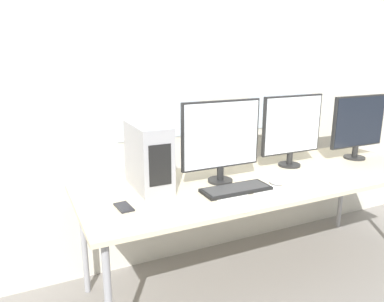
{
  "coord_description": "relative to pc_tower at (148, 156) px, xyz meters",
  "views": [
    {
      "loc": [
        -1.49,
        -1.57,
        1.62
      ],
      "look_at": [
        -0.54,
        0.44,
        1.03
      ],
      "focal_mm": 35.0,
      "sensor_mm": 36.0,
      "label": 1
    }
  ],
  "objects": [
    {
      "name": "wall_back",
      "position": [
        0.77,
        0.42,
        0.37
      ],
      "size": [
        8.0,
        0.07,
        2.7
      ],
      "color": "beige",
      "rests_on": "ground_plane"
    },
    {
      "name": "desk",
      "position": [
        0.77,
        -0.15,
        -0.25
      ],
      "size": [
        2.51,
        0.88,
        0.78
      ],
      "color": "beige",
      "rests_on": "ground_plane"
    },
    {
      "name": "paper_sheet_left",
      "position": [
        0.4,
        -0.43,
        -0.2
      ],
      "size": [
        0.27,
        0.33,
        0.0
      ],
      "rotation": [
        0.0,
        0.0,
        0.21
      ],
      "color": "white",
      "rests_on": "desk"
    },
    {
      "name": "paper_sheet_front",
      "position": [
        0.66,
        -0.38,
        -0.2
      ],
      "size": [
        0.32,
        0.36,
        0.0
      ],
      "rotation": [
        0.0,
        0.0,
        0.45
      ],
      "color": "white",
      "rests_on": "desk"
    },
    {
      "name": "pc_tower",
      "position": [
        0.0,
        0.0,
        0.0
      ],
      "size": [
        0.19,
        0.42,
        0.41
      ],
      "color": "#9E9EA3",
      "rests_on": "desk"
    },
    {
      "name": "monitor_main",
      "position": [
        0.46,
        -0.1,
        0.1
      ],
      "size": [
        0.56,
        0.17,
        0.54
      ],
      "color": "black",
      "rests_on": "desk"
    },
    {
      "name": "cell_phone",
      "position": [
        -0.24,
        -0.25,
        -0.2
      ],
      "size": [
        0.09,
        0.15,
        0.01
      ],
      "rotation": [
        0.0,
        0.0,
        0.08
      ],
      "color": "#232328",
      "rests_on": "desk"
    },
    {
      "name": "monitor_right_near",
      "position": [
        1.12,
        -0.01,
        0.09
      ],
      "size": [
        0.51,
        0.17,
        0.54
      ],
      "color": "black",
      "rests_on": "desk"
    },
    {
      "name": "keyboard",
      "position": [
        0.47,
        -0.29,
        -0.19
      ],
      "size": [
        0.44,
        0.17,
        0.02
      ],
      "color": "black",
      "rests_on": "desk"
    },
    {
      "name": "monitor_right_far",
      "position": [
        1.73,
        -0.08,
        0.08
      ],
      "size": [
        0.53,
        0.17,
        0.51
      ],
      "color": "black",
      "rests_on": "desk"
    },
    {
      "name": "mouse",
      "position": [
        0.77,
        -0.3,
        -0.19
      ],
      "size": [
        0.07,
        0.1,
        0.03
      ],
      "color": "#B2B2B7",
      "rests_on": "desk"
    }
  ]
}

